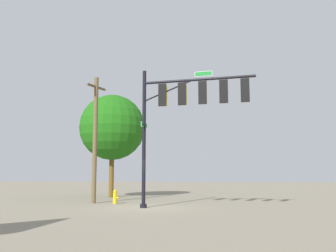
{
  "coord_description": "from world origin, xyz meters",
  "views": [
    {
      "loc": [
        3.87,
        -19.58,
        1.8
      ],
      "look_at": [
        1.3,
        -0.01,
        4.31
      ],
      "focal_mm": 39.84,
      "sensor_mm": 36.0,
      "label": 1
    }
  ],
  "objects_px": {
    "fire_hydrant": "(115,197)",
    "utility_pole": "(95,137)",
    "tree_near": "(112,128)",
    "signal_pole_assembly": "(189,103)"
  },
  "relations": [
    {
      "from": "utility_pole",
      "to": "signal_pole_assembly",
      "type": "bearing_deg",
      "value": -25.82
    },
    {
      "from": "fire_hydrant",
      "to": "utility_pole",
      "type": "bearing_deg",
      "value": 170.99
    },
    {
      "from": "signal_pole_assembly",
      "to": "utility_pole",
      "type": "bearing_deg",
      "value": 154.18
    },
    {
      "from": "signal_pole_assembly",
      "to": "utility_pole",
      "type": "height_order",
      "value": "utility_pole"
    },
    {
      "from": "tree_near",
      "to": "fire_hydrant",
      "type": "bearing_deg",
      "value": -71.73
    },
    {
      "from": "tree_near",
      "to": "signal_pole_assembly",
      "type": "bearing_deg",
      "value": -52.28
    },
    {
      "from": "fire_hydrant",
      "to": "tree_near",
      "type": "distance_m",
      "value": 7.83
    },
    {
      "from": "utility_pole",
      "to": "fire_hydrant",
      "type": "height_order",
      "value": "utility_pole"
    },
    {
      "from": "signal_pole_assembly",
      "to": "tree_near",
      "type": "relative_size",
      "value": 0.94
    },
    {
      "from": "signal_pole_assembly",
      "to": "fire_hydrant",
      "type": "xyz_separation_m",
      "value": [
        -4.67,
        2.71,
        -5.04
      ]
    }
  ]
}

